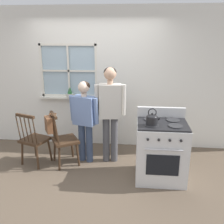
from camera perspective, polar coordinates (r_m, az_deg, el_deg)
ground_plane at (r=4.10m, az=-6.12°, el=-15.07°), size 16.00×16.00×0.00m
wall_back at (r=4.91m, az=-3.06°, el=7.38°), size 6.40×0.16×2.70m
chair_by_window at (r=4.40m, az=-10.92°, el=-6.41°), size 0.56×0.57×0.95m
chair_near_wall at (r=4.54m, az=-17.36°, el=-6.15°), size 0.53×0.52×0.95m
person_elderly_left at (r=4.30m, az=-6.26°, el=-0.66°), size 0.54×0.31×1.45m
person_teen_center at (r=4.23m, az=-0.42°, el=1.32°), size 0.53×0.25×1.68m
stove at (r=3.98m, az=11.10°, el=-8.59°), size 0.76×0.68×1.08m
kettle at (r=3.63m, az=9.12°, el=-1.61°), size 0.21×0.17×0.25m
potted_plant at (r=4.99m, az=-9.61°, el=4.13°), size 0.13×0.13×0.22m
handbag at (r=4.23m, az=-14.25°, el=-2.72°), size 0.25×0.24×0.31m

